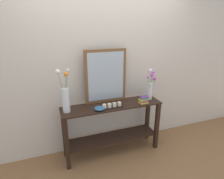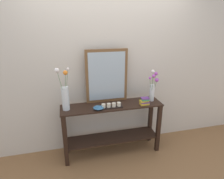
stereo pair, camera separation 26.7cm
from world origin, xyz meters
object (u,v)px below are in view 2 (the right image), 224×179
object	(u,v)px
console_table	(112,123)
vase_right	(153,87)
mirror_leaning	(107,76)
candle_tray	(111,106)
tall_vase_left	(65,95)
book_stack	(145,101)
decorative_bowl	(98,108)

from	to	relation	value
console_table	vase_right	distance (m)	0.82
mirror_leaning	candle_tray	distance (m)	0.44
console_table	tall_vase_left	distance (m)	0.83
candle_tray	book_stack	distance (m)	0.50
candle_tray	tall_vase_left	bearing A→B (deg)	172.15
console_table	tall_vase_left	bearing A→B (deg)	-179.85
tall_vase_left	candle_tray	world-z (taller)	tall_vase_left
vase_right	decorative_bowl	distance (m)	0.88
tall_vase_left	book_stack	world-z (taller)	tall_vase_left
mirror_leaning	vase_right	xyz separation A→B (m)	(0.67, -0.14, -0.18)
console_table	decorative_bowl	world-z (taller)	decorative_bowl
tall_vase_left	book_stack	distance (m)	1.13
tall_vase_left	vase_right	xyz separation A→B (m)	(1.28, 0.02, -0.00)
book_stack	tall_vase_left	bearing A→B (deg)	175.15
console_table	decorative_bowl	size ratio (longest dim) A/B	9.90
console_table	mirror_leaning	size ratio (longest dim) A/B	1.87
candle_tray	book_stack	bearing A→B (deg)	-1.09
mirror_leaning	vase_right	size ratio (longest dim) A/B	1.66
console_table	candle_tray	xyz separation A→B (m)	(-0.03, -0.09, 0.33)
tall_vase_left	decorative_bowl	world-z (taller)	tall_vase_left
console_table	mirror_leaning	distance (m)	0.71
console_table	book_stack	size ratio (longest dim) A/B	10.44
tall_vase_left	candle_tray	size ratio (longest dim) A/B	1.91
mirror_leaning	decorative_bowl	size ratio (longest dim) A/B	5.28
console_table	book_stack	distance (m)	0.59
console_table	tall_vase_left	size ratio (longest dim) A/B	2.42
decorative_bowl	vase_right	bearing A→B (deg)	7.55
vase_right	console_table	bearing A→B (deg)	-178.63
tall_vase_left	book_stack	xyz separation A→B (m)	(1.11, -0.09, -0.17)
candle_tray	decorative_bowl	bearing A→B (deg)	-176.64
console_table	book_stack	world-z (taller)	book_stack
console_table	decorative_bowl	distance (m)	0.40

